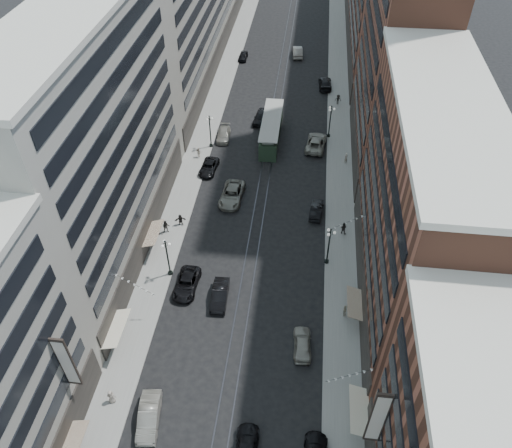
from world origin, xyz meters
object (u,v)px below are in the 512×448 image
at_px(lamppost_se_mid, 330,120).
at_px(car_1, 149,417).
at_px(pedestrian_4, 345,310).
at_px(car_2, 187,284).
at_px(pedestrian_9, 338,99).
at_px(pedestrian_5, 180,220).
at_px(lamppost_se_far, 329,245).
at_px(car_7, 209,167).
at_px(streetcar, 271,130).
at_px(pedestrian_1, 111,397).
at_px(lamppost_sw_mid, 210,130).
at_px(car_10, 316,210).
at_px(car_4, 302,344).
at_px(car_12, 325,83).
at_px(car_9, 243,56).
at_px(car_13, 261,117).
at_px(car_11, 316,143).
at_px(car_8, 224,134).
at_px(car_14, 298,52).
at_px(lamppost_sw_far, 168,257).
at_px(car_5, 220,295).
at_px(pedestrian_6, 199,152).
at_px(car_extra_0, 232,195).
at_px(pedestrian_8, 346,158).
at_px(pedestrian_2, 166,227).

height_order(lamppost_se_mid, car_1, lamppost_se_mid).
bearing_deg(pedestrian_4, car_2, 98.05).
bearing_deg(pedestrian_9, pedestrian_5, -129.28).
xyz_separation_m(lamppost_se_far, car_7, (-17.60, 16.76, -2.42)).
height_order(streetcar, pedestrian_1, streetcar).
distance_m(lamppost_sw_mid, car_10, 22.14).
bearing_deg(pedestrian_4, pedestrian_9, 14.73).
height_order(car_4, car_10, car_4).
xyz_separation_m(car_12, pedestrian_5, (-18.30, -40.35, 0.13)).
xyz_separation_m(car_9, car_13, (6.16, -23.62, 0.16)).
height_order(pedestrian_1, car_11, pedestrian_1).
height_order(car_8, car_14, car_14).
bearing_deg(lamppost_sw_far, car_5, -25.16).
distance_m(car_11, pedestrian_9, 14.35).
bearing_deg(car_7, car_5, -71.66).
xyz_separation_m(car_1, pedestrian_4, (17.99, 14.09, 0.10)).
xyz_separation_m(car_10, car_13, (-9.93, 22.61, 0.14)).
height_order(car_5, pedestrian_6, pedestrian_6).
relative_size(car_11, car_extra_0, 1.00).
relative_size(lamppost_se_far, pedestrian_9, 3.18).
relative_size(lamppost_se_mid, car_8, 1.11).
bearing_deg(car_14, pedestrian_8, 99.19).
xyz_separation_m(car_5, pedestrian_2, (-8.65, 10.00, 0.29)).
bearing_deg(car_14, lamppost_se_far, 91.72).
relative_size(lamppost_sw_far, car_extra_0, 0.88).
bearing_deg(car_11, pedestrian_1, 74.87).
height_order(car_11, car_13, car_11).
distance_m(pedestrian_5, pedestrian_6, 15.30).
xyz_separation_m(streetcar, pedestrian_5, (-9.90, -21.76, -0.73)).
distance_m(lamppost_se_mid, car_14, 30.78).
bearing_deg(pedestrian_5, car_extra_0, 28.70).
bearing_deg(car_4, pedestrian_6, -65.27).
height_order(lamppost_se_mid, pedestrian_5, lamppost_se_mid).
bearing_deg(car_9, streetcar, -72.10).
distance_m(lamppost_sw_far, pedestrian_6, 24.05).
bearing_deg(pedestrian_5, car_12, 48.95).
relative_size(streetcar, car_9, 3.20).
bearing_deg(lamppost_se_far, pedestrian_9, 87.74).
xyz_separation_m(pedestrian_2, car_8, (3.71, 22.76, -0.37)).
height_order(car_10, car_extra_0, car_extra_0).
bearing_deg(lamppost_sw_mid, pedestrian_4, -56.43).
bearing_deg(car_10, lamppost_sw_far, 42.66).
distance_m(car_2, car_4, 15.11).
relative_size(car_4, car_13, 0.90).
height_order(pedestrian_4, pedestrian_5, pedestrian_5).
xyz_separation_m(car_12, pedestrian_8, (3.41, -24.04, 0.20)).
bearing_deg(car_9, lamppost_sw_mid, -89.83).
bearing_deg(car_extra_0, car_9, 99.22).
bearing_deg(streetcar, car_14, 85.31).
height_order(lamppost_sw_mid, pedestrian_4, lamppost_sw_mid).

